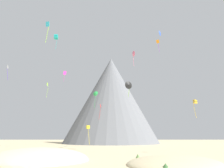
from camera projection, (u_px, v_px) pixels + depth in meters
name	position (u px, v px, depth m)	size (l,w,h in m)	color
dune_foreground_left	(38.00, 161.00, 38.31)	(17.48, 16.69, 4.37)	beige
dune_foreground_right	(174.00, 164.00, 34.14)	(18.22, 13.96, 2.36)	#CCBA8E
bush_scatter_east	(166.00, 168.00, 27.02)	(1.49, 1.49, 0.98)	#386633
bush_far_right	(138.00, 157.00, 40.55)	(1.06, 1.06, 1.03)	#668C4C
bush_far_left	(40.00, 161.00, 35.77)	(1.03, 1.03, 0.47)	#568442
rock_massif	(110.00, 100.00, 125.84)	(68.64, 68.64, 46.93)	slate
kite_cyan_high	(47.00, 27.00, 51.33)	(0.88, 0.57, 5.06)	#33BCDB
kite_orange_high	(158.00, 43.00, 80.29)	(1.16, 0.35, 4.65)	orange
kite_magenta_mid	(65.00, 74.00, 80.95)	(1.13, 0.76, 4.02)	#D1339E
kite_white_mid	(7.00, 69.00, 64.87)	(0.65, 0.86, 4.40)	white
kite_red_mid	(100.00, 108.00, 81.80)	(0.78, 0.98, 5.58)	red
kite_black_mid	(129.00, 85.00, 65.22)	(2.20, 1.34, 4.65)	black
kite_blue_high	(160.00, 33.00, 69.02)	(1.15, 1.64, 1.68)	blue
kite_teal_high	(56.00, 37.00, 82.45)	(1.43, 1.53, 5.56)	teal
kite_lime_mid	(47.00, 87.00, 86.15)	(0.48, 0.73, 5.65)	#8CD133
kite_gold_low	(195.00, 102.00, 54.41)	(0.99, 0.94, 4.37)	gold
kite_yellow_low	(88.00, 128.00, 62.53)	(1.08, 1.09, 5.15)	yellow
kite_rainbow_high	(133.00, 54.00, 62.40)	(0.99, 1.61, 4.37)	#E5668C
kite_green_mid	(95.00, 94.00, 77.31)	(1.93, 1.45, 5.90)	green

